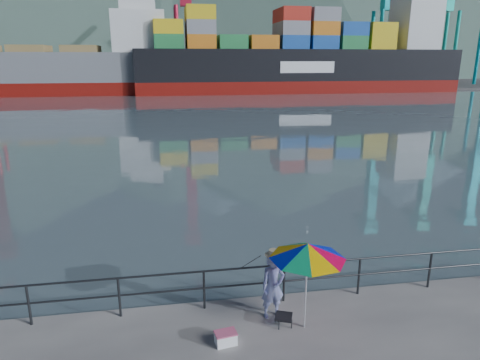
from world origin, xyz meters
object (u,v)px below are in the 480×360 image
at_px(bulk_carrier, 54,70).
at_px(container_ship, 308,59).
at_px(fisherman, 273,286).
at_px(beach_umbrella, 308,251).
at_px(cooler_bag, 226,339).

distance_m(bulk_carrier, container_ship, 46.10).
height_order(fisherman, beach_umbrella, beach_umbrella).
bearing_deg(container_ship, fisherman, -108.81).
bearing_deg(container_ship, cooler_bag, -109.47).
relative_size(cooler_bag, bulk_carrier, 0.01).
relative_size(fisherman, cooler_bag, 3.53).
relative_size(beach_umbrella, cooler_bag, 4.65).
distance_m(beach_umbrella, cooler_bag, 2.57).
bearing_deg(beach_umbrella, cooler_bag, -170.93).
bearing_deg(cooler_bag, container_ship, 61.66).
distance_m(cooler_bag, bulk_carrier, 77.03).
xyz_separation_m(beach_umbrella, cooler_bag, (-1.85, -0.30, -1.76)).
xyz_separation_m(cooler_bag, container_ship, (25.84, 73.08, 5.70)).
xyz_separation_m(bulk_carrier, container_ship, (46.06, -1.13, 1.73)).
height_order(beach_umbrella, bulk_carrier, bulk_carrier).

